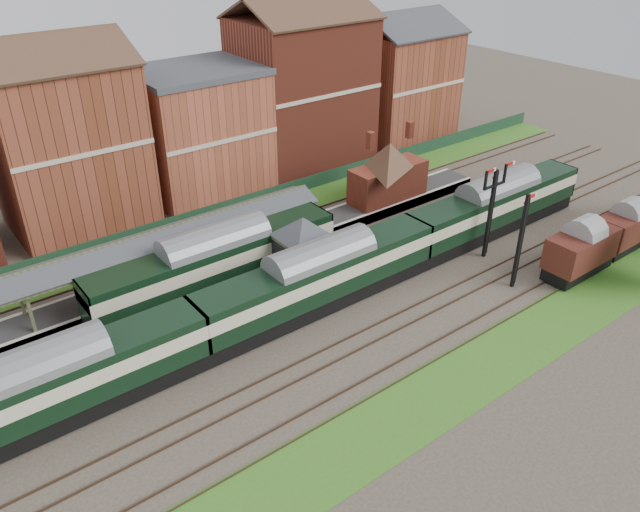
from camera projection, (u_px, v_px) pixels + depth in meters
ground at (359, 290)px, 49.05m from camera, size 160.00×160.00×0.00m
grass_back at (251, 218)px, 60.01m from camera, size 90.00×4.50×0.06m
grass_front at (478, 369)px, 40.81m from camera, size 90.00×5.00×0.06m
fence at (239, 204)px, 61.02m from camera, size 90.00×0.12×1.50m
platform at (239, 255)px, 52.84m from camera, size 55.00×3.40×1.00m
signal_box at (303, 250)px, 48.10m from camera, size 5.40×5.40×6.00m
brick_hut at (379, 242)px, 53.32m from camera, size 3.20×2.64×2.94m
station_building at (389, 170)px, 60.10m from camera, size 8.10×8.10×5.90m
canopy at (169, 233)px, 47.63m from camera, size 26.00×3.89×4.08m
semaphore_bracket at (491, 207)px, 51.38m from camera, size 3.60×0.25×8.18m
semaphore_siding at (520, 240)px, 47.47m from camera, size 1.23×0.25×8.00m
town_backdrop at (197, 124)px, 62.60m from camera, size 69.00×10.00×16.00m
dmu_train at (320, 277)px, 45.67m from camera, size 60.21×3.16×4.63m
platform_railcar at (216, 262)px, 47.46m from camera, size 20.34×3.20×4.68m
goods_van_a at (581, 250)px, 50.05m from camera, size 6.48×2.81×3.93m
goods_van_b at (626, 228)px, 53.75m from camera, size 6.01×2.60×3.65m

